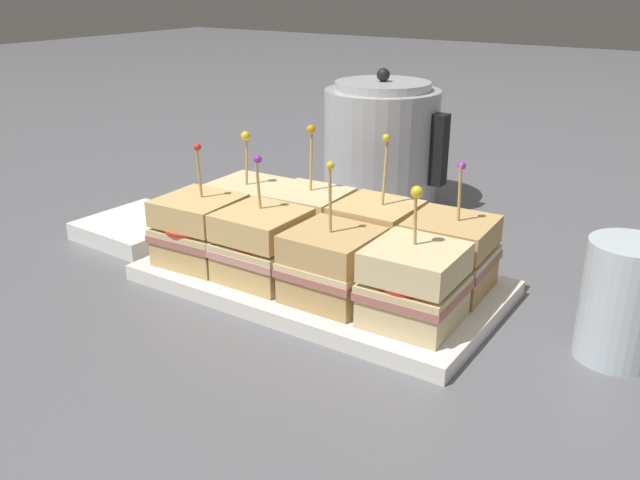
# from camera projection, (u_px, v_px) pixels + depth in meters

# --- Properties ---
(ground_plane) EXTENTS (6.00, 6.00, 0.00)m
(ground_plane) POSITION_uv_depth(u_px,v_px,m) (320.00, 287.00, 0.79)
(ground_plane) COLOR slate
(serving_platter) EXTENTS (0.41, 0.22, 0.02)m
(serving_platter) POSITION_uv_depth(u_px,v_px,m) (320.00, 280.00, 0.79)
(serving_platter) COLOR white
(serving_platter) RESTS_ON ground_plane
(sandwich_front_far_left) EXTENTS (0.10, 0.10, 0.14)m
(sandwich_front_far_left) POSITION_uv_depth(u_px,v_px,m) (200.00, 230.00, 0.80)
(sandwich_front_far_left) COLOR tan
(sandwich_front_far_left) RESTS_ON serving_platter
(sandwich_front_center_left) EXTENTS (0.09, 0.09, 0.14)m
(sandwich_front_center_left) POSITION_uv_depth(u_px,v_px,m) (262.00, 245.00, 0.76)
(sandwich_front_center_left) COLOR tan
(sandwich_front_center_left) RESTS_ON serving_platter
(sandwich_front_center_right) EXTENTS (0.09, 0.09, 0.15)m
(sandwich_front_center_right) POSITION_uv_depth(u_px,v_px,m) (332.00, 265.00, 0.71)
(sandwich_front_center_right) COLOR tan
(sandwich_front_center_right) RESTS_ON serving_platter
(sandwich_front_far_right) EXTENTS (0.09, 0.09, 0.14)m
(sandwich_front_far_right) POSITION_uv_depth(u_px,v_px,m) (414.00, 285.00, 0.66)
(sandwich_front_far_right) COLOR beige
(sandwich_front_far_right) RESTS_ON serving_platter
(sandwich_back_far_left) EXTENTS (0.09, 0.09, 0.14)m
(sandwich_back_far_left) POSITION_uv_depth(u_px,v_px,m) (250.00, 210.00, 0.88)
(sandwich_back_far_left) COLOR beige
(sandwich_back_far_left) RESTS_ON serving_platter
(sandwich_back_center_left) EXTENTS (0.10, 0.10, 0.16)m
(sandwich_back_center_left) POSITION_uv_depth(u_px,v_px,m) (309.00, 222.00, 0.83)
(sandwich_back_center_left) COLOR beige
(sandwich_back_center_left) RESTS_ON serving_platter
(sandwich_back_center_right) EXTENTS (0.09, 0.09, 0.16)m
(sandwich_back_center_right) POSITION_uv_depth(u_px,v_px,m) (375.00, 237.00, 0.78)
(sandwich_back_center_right) COLOR tan
(sandwich_back_center_right) RESTS_ON serving_platter
(sandwich_back_far_right) EXTENTS (0.10, 0.10, 0.14)m
(sandwich_back_far_right) POSITION_uv_depth(u_px,v_px,m) (449.00, 255.00, 0.73)
(sandwich_back_far_right) COLOR tan
(sandwich_back_far_right) RESTS_ON serving_platter
(kettle_steel) EXTENTS (0.20, 0.18, 0.21)m
(kettle_steel) POSITION_uv_depth(u_px,v_px,m) (381.00, 145.00, 1.05)
(kettle_steel) COLOR #B7BABF
(kettle_steel) RESTS_ON ground_plane
(drinking_glass) EXTENTS (0.08, 0.08, 0.12)m
(drinking_glass) POSITION_uv_depth(u_px,v_px,m) (622.00, 301.00, 0.63)
(drinking_glass) COLOR silver
(drinking_glass) RESTS_ON ground_plane
(napkin_stack) EXTENTS (0.14, 0.14, 0.02)m
(napkin_stack) POSITION_uv_depth(u_px,v_px,m) (138.00, 228.00, 0.94)
(napkin_stack) COLOR white
(napkin_stack) RESTS_ON ground_plane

